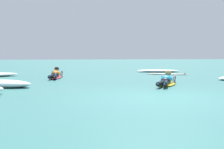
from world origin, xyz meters
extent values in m
plane|color=#387A75|center=(0.00, 10.00, 0.00)|extent=(120.00, 120.00, 0.00)
ellipsoid|color=yellow|center=(1.32, 3.19, 0.04)|extent=(1.45, 2.07, 0.07)
ellipsoid|color=yellow|center=(1.76, 4.04, 0.05)|extent=(0.28, 0.28, 0.06)
ellipsoid|color=#1E9EDB|center=(1.35, 3.23, 0.20)|extent=(0.67, 0.80, 0.35)
ellipsoid|color=black|center=(1.16, 2.87, 0.17)|extent=(0.43, 0.40, 0.20)
cylinder|color=black|center=(0.81, 2.35, 0.14)|extent=(0.60, 0.89, 0.14)
ellipsoid|color=black|center=(0.57, 1.94, 0.14)|extent=(0.19, 0.24, 0.08)
cylinder|color=black|center=(0.95, 2.28, 0.14)|extent=(0.51, 0.92, 0.14)
ellipsoid|color=black|center=(0.75, 1.85, 0.14)|extent=(0.19, 0.24, 0.08)
cylinder|color=black|center=(1.33, 3.67, 0.12)|extent=(0.33, 0.52, 0.31)
sphere|color=#8C6647|center=(1.49, 3.99, 0.02)|extent=(0.09, 0.09, 0.09)
cylinder|color=black|center=(1.71, 3.45, 0.12)|extent=(0.33, 0.52, 0.31)
sphere|color=#8C6647|center=(1.86, 3.75, 0.02)|extent=(0.09, 0.09, 0.09)
sphere|color=#8C6647|center=(1.53, 3.59, 0.38)|extent=(0.21, 0.21, 0.21)
ellipsoid|color=#AD894C|center=(1.52, 3.58, 0.41)|extent=(0.29, 0.28, 0.16)
ellipsoid|color=#E54C66|center=(-2.48, 7.31, 0.04)|extent=(0.82, 2.36, 0.07)
ellipsoid|color=#E54C66|center=(-2.34, 8.41, 0.05)|extent=(0.21, 0.22, 0.06)
ellipsoid|color=orange|center=(-2.48, 7.36, 0.20)|extent=(0.49, 0.75, 0.35)
ellipsoid|color=black|center=(-2.53, 6.96, 0.17)|extent=(0.37, 0.32, 0.20)
cylinder|color=black|center=(-2.68, 6.37, 0.14)|extent=(0.31, 0.92, 0.14)
ellipsoid|color=black|center=(-2.76, 5.92, 0.14)|extent=(0.13, 0.23, 0.08)
cylinder|color=black|center=(-2.52, 6.35, 0.14)|extent=(0.20, 0.92, 0.14)
ellipsoid|color=black|center=(-2.56, 5.89, 0.14)|extent=(0.13, 0.23, 0.08)
cylinder|color=black|center=(-2.64, 7.77, 0.12)|extent=(0.16, 0.60, 0.34)
sphere|color=tan|center=(-2.60, 8.15, 0.02)|extent=(0.09, 0.09, 0.09)
cylinder|color=black|center=(-2.21, 7.69, 0.12)|extent=(0.16, 0.60, 0.34)
sphere|color=tan|center=(-2.16, 8.06, 0.02)|extent=(0.09, 0.09, 0.09)
sphere|color=tan|center=(-2.42, 7.77, 0.38)|extent=(0.21, 0.21, 0.21)
ellipsoid|color=black|center=(-2.43, 7.75, 0.41)|extent=(0.24, 0.23, 0.16)
ellipsoid|color=silver|center=(3.47, 8.74, 0.04)|extent=(2.20, 1.65, 0.07)
cube|color=yellow|center=(3.47, 8.74, 0.07)|extent=(1.64, 1.02, 0.01)
cone|color=black|center=(4.27, 8.24, 0.01)|extent=(0.14, 0.14, 0.16)
ellipsoid|color=white|center=(-5.13, 9.08, 0.07)|extent=(1.11, 0.54, 0.14)
ellipsoid|color=white|center=(3.77, 11.14, 0.09)|extent=(2.76, 1.64, 0.17)
ellipsoid|color=white|center=(4.43, 11.11, 0.06)|extent=(0.98, 0.61, 0.12)
ellipsoid|color=white|center=(3.00, 11.26, 0.05)|extent=(0.95, 0.54, 0.09)
ellipsoid|color=white|center=(-4.21, 3.30, 0.12)|extent=(2.07, 1.53, 0.25)
ellipsoid|color=white|center=(-3.73, 3.21, 0.09)|extent=(0.75, 0.52, 0.17)
camera|label=1|loc=(-2.69, -7.33, 1.04)|focal=50.50mm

